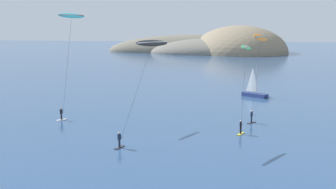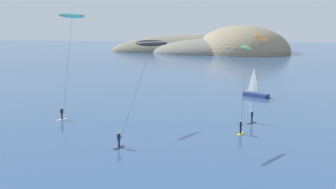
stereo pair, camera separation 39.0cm
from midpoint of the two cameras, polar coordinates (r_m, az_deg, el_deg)
The scene contains 6 objects.
headland_island at distance 196.52m, azimuth 7.45°, elevation 5.67°, with size 83.97×55.48×24.75m.
sailboat_near at distance 76.17m, azimuth 12.16°, elevation 0.11°, with size 5.29×4.40×5.70m.
kitesurfer_cyan at distance 58.81m, azimuth -12.80°, elevation 9.19°, with size 3.30×5.31×14.33m.
kitesurfer_green at distance 52.62m, azimuth 10.75°, elevation 5.47°, with size 2.03×7.80×10.30m.
kitesurfer_orange at distance 57.40m, azimuth 12.60°, elevation 6.79°, with size 3.13×6.06×11.62m.
kitesurfer_black at distance 46.32m, azimuth -2.33°, elevation 5.86°, with size 5.00×7.73×11.13m.
Camera 2 is at (12.54, -19.45, 12.75)m, focal length 45.00 mm.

